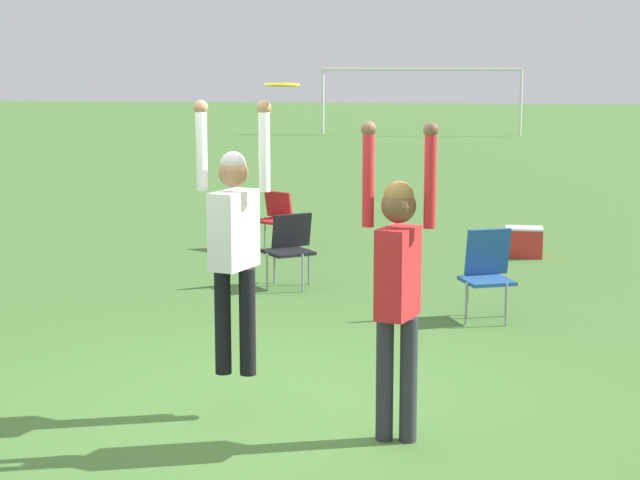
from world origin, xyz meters
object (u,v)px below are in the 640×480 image
(frisbee, at_px, (282,85))
(camping_chair_1, at_px, (290,244))
(person_defending, at_px, (398,274))
(camping_chair_3, at_px, (277,215))
(cooler_box, at_px, (524,242))
(person_jumping, at_px, (234,233))
(camping_chair_0, at_px, (487,268))

(frisbee, bearing_deg, camping_chair_1, 100.37)
(person_defending, bearing_deg, camping_chair_3, -145.59)
(camping_chair_1, bearing_deg, cooler_box, -177.13)
(camping_chair_1, relative_size, cooler_box, 1.70)
(person_jumping, distance_m, camping_chair_0, 3.87)
(person_jumping, height_order, cooler_box, person_jumping)
(person_jumping, height_order, camping_chair_3, person_jumping)
(frisbee, bearing_deg, person_jumping, 168.79)
(frisbee, xyz_separation_m, camping_chair_1, (-0.84, 4.62, -1.92))
(camping_chair_0, bearing_deg, person_jumping, 38.33)
(camping_chair_3, height_order, cooler_box, camping_chair_3)
(frisbee, xyz_separation_m, camping_chair_0, (1.42, 3.40, -1.89))
(person_jumping, relative_size, camping_chair_1, 2.40)
(camping_chair_1, bearing_deg, person_defending, 70.84)
(person_jumping, height_order, frisbee, frisbee)
(camping_chair_1, height_order, camping_chair_3, camping_chair_1)
(person_defending, xyz_separation_m, camping_chair_0, (0.58, 3.69, -0.64))
(camping_chair_0, xyz_separation_m, camping_chair_3, (-2.90, 3.58, -0.03))
(frisbee, xyz_separation_m, cooler_box, (1.88, 6.98, -2.21))
(camping_chair_3, relative_size, cooler_box, 1.63)
(person_defending, distance_m, camping_chair_3, 7.65)
(frisbee, relative_size, cooler_box, 0.50)
(frisbee, bearing_deg, cooler_box, 74.95)
(person_defending, height_order, camping_chair_0, person_defending)
(person_jumping, bearing_deg, cooler_box, -1.36)
(person_jumping, bearing_deg, camping_chair_0, -11.64)
(person_jumping, height_order, person_defending, person_jumping)
(person_jumping, height_order, camping_chair_0, person_jumping)
(person_jumping, xyz_separation_m, cooler_box, (2.25, 6.91, -1.16))
(camping_chair_1, bearing_deg, frisbee, 62.25)
(person_defending, bearing_deg, person_jumping, -90.00)
(person_jumping, bearing_deg, camping_chair_3, 25.79)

